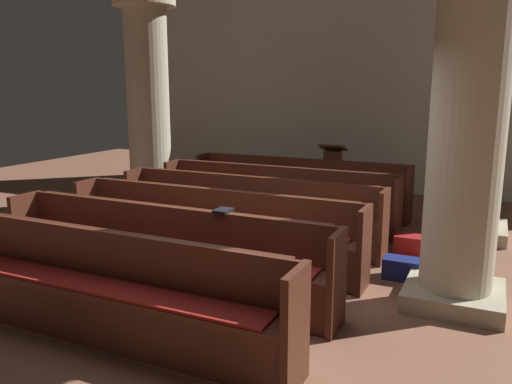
{
  "coord_description": "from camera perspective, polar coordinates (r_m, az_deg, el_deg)",
  "views": [
    {
      "loc": [
        2.33,
        -4.4,
        2.1
      ],
      "look_at": [
        -0.47,
        1.55,
        0.75
      ],
      "focal_mm": 35.72,
      "sensor_mm": 36.0,
      "label": 1
    }
  ],
  "objects": [
    {
      "name": "pillar_far_side",
      "position": [
        9.48,
        -12.01,
        10.54
      ],
      "size": [
        1.09,
        1.09,
        3.78
      ],
      "color": "tan",
      "rests_on": "ground"
    },
    {
      "name": "back_wall",
      "position": [
        10.73,
        12.93,
        12.12
      ],
      "size": [
        10.0,
        0.16,
        4.5
      ],
      "primitive_type": "cube",
      "color": "beige",
      "rests_on": "ground"
    },
    {
      "name": "pew_row_1",
      "position": [
        7.84,
        2.14,
        -0.27
      ],
      "size": [
        3.78,
        0.46,
        0.9
      ],
      "color": "#4C2316",
      "rests_on": "ground"
    },
    {
      "name": "kneeler_box_red",
      "position": [
        6.91,
        17.1,
        -5.63
      ],
      "size": [
        0.44,
        0.27,
        0.23
      ],
      "primitive_type": "cube",
      "color": "maroon",
      "rests_on": "ground"
    },
    {
      "name": "pillar_aisle_rear",
      "position": [
        5.11,
        22.79,
        9.19
      ],
      "size": [
        0.99,
        0.99,
        3.78
      ],
      "color": "tan",
      "rests_on": "ground"
    },
    {
      "name": "pillar_aisle_side",
      "position": [
        7.74,
        23.76,
        9.64
      ],
      "size": [
        1.09,
        1.09,
        3.78
      ],
      "color": "tan",
      "rests_on": "ground"
    },
    {
      "name": "pew_row_0",
      "position": [
        8.75,
        4.7,
        0.95
      ],
      "size": [
        3.78,
        0.46,
        0.9
      ],
      "color": "#4C2316",
      "rests_on": "ground"
    },
    {
      "name": "pew_row_5",
      "position": [
        4.59,
        -18.09,
        -9.57
      ],
      "size": [
        3.78,
        0.47,
        0.9
      ],
      "color": "#4C2316",
      "rests_on": "ground"
    },
    {
      "name": "pew_row_4",
      "position": [
        5.31,
        -10.71,
        -6.28
      ],
      "size": [
        3.78,
        0.46,
        0.9
      ],
      "color": "#4C2316",
      "rests_on": "ground"
    },
    {
      "name": "lectern",
      "position": [
        9.66,
        8.51,
        1.66
      ],
      "size": [
        0.48,
        0.45,
        1.08
      ],
      "color": "#562B1A",
      "rests_on": "ground"
    },
    {
      "name": "pew_row_3",
      "position": [
        6.1,
        -5.24,
        -3.75
      ],
      "size": [
        3.78,
        0.46,
        0.9
      ],
      "color": "#4C2316",
      "rests_on": "ground"
    },
    {
      "name": "kneeler_box_navy",
      "position": [
        5.97,
        15.99,
        -8.24
      ],
      "size": [
        0.4,
        0.25,
        0.24
      ],
      "primitive_type": "cube",
      "color": "navy",
      "rests_on": "ground"
    },
    {
      "name": "ground_plane",
      "position": [
        5.4,
        -2.58,
        -11.29
      ],
      "size": [
        19.2,
        19.2,
        0.0
      ],
      "primitive_type": "plane",
      "color": "brown"
    },
    {
      "name": "hymn_book",
      "position": [
        5.02,
        -3.7,
        -2.08
      ],
      "size": [
        0.15,
        0.2,
        0.03
      ],
      "primitive_type": "cube",
      "color": "black",
      "rests_on": "pew_row_4"
    },
    {
      "name": "pew_row_2",
      "position": [
        6.95,
        -1.09,
        -1.79
      ],
      "size": [
        3.78,
        0.47,
        0.9
      ],
      "color": "#4C2316",
      "rests_on": "ground"
    }
  ]
}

